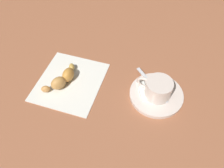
# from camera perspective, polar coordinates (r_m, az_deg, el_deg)

# --- Properties ---
(ground_plane) EXTENTS (1.80, 1.80, 0.00)m
(ground_plane) POSITION_cam_1_polar(r_m,az_deg,el_deg) (0.61, 1.10, -1.76)
(ground_plane) COLOR #9B5B3C
(saucer) EXTENTS (0.15, 0.15, 0.01)m
(saucer) POSITION_cam_1_polar(r_m,az_deg,el_deg) (0.61, 11.39, -2.71)
(saucer) COLOR silver
(saucer) RESTS_ON ground
(espresso_cup) EXTENTS (0.10, 0.07, 0.05)m
(espresso_cup) POSITION_cam_1_polar(r_m,az_deg,el_deg) (0.58, 11.78, -1.11)
(espresso_cup) COLOR silver
(espresso_cup) RESTS_ON saucer
(teaspoon) EXTENTS (0.12, 0.10, 0.01)m
(teaspoon) POSITION_cam_1_polar(r_m,az_deg,el_deg) (0.61, 11.47, -1.58)
(teaspoon) COLOR silver
(teaspoon) RESTS_ON saucer
(sugar_packet) EXTENTS (0.05, 0.07, 0.01)m
(sugar_packet) POSITION_cam_1_polar(r_m,az_deg,el_deg) (0.60, 8.00, -1.65)
(sugar_packet) COLOR white
(sugar_packet) RESTS_ON saucer
(napkin) EXTENTS (0.19, 0.21, 0.00)m
(napkin) POSITION_cam_1_polar(r_m,az_deg,el_deg) (0.64, -10.82, 0.65)
(napkin) COLOR white
(napkin) RESTS_ON ground
(croissant) EXTENTS (0.07, 0.13, 0.04)m
(croissant) POSITION_cam_1_polar(r_m,az_deg,el_deg) (0.63, -12.65, 1.35)
(croissant) COLOR tan
(croissant) RESTS_ON napkin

